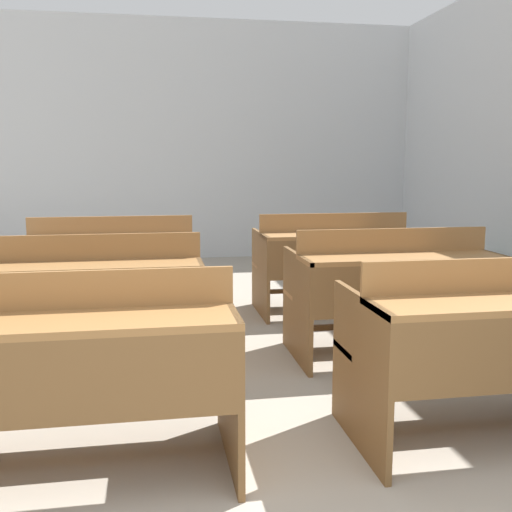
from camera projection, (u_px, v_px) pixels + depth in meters
The scene contains 8 objects.
wall_back at pixel (181, 141), 8.00m from camera, with size 6.48×0.06×3.17m.
bench_front_left at pixel (74, 367), 2.43m from camera, with size 1.31×0.73×0.87m.
bench_front_right at pixel (497, 343), 2.76m from camera, with size 1.31×0.73×0.87m.
bench_second_left at pixel (94, 298), 3.66m from camera, with size 1.31×0.73×0.87m.
bench_second_right at pixel (392, 287), 3.99m from camera, with size 1.31×0.73×0.87m.
bench_third_left at pixel (112, 264), 4.89m from camera, with size 1.31×0.73×0.87m.
bench_third_right at pixel (334, 259), 5.19m from camera, with size 1.31×0.73×0.87m.
wastepaper_bin at pixel (476, 271), 6.21m from camera, with size 0.22×0.22×0.37m.
Camera 1 is at (-0.40, -0.75, 1.29)m, focal length 42.00 mm.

